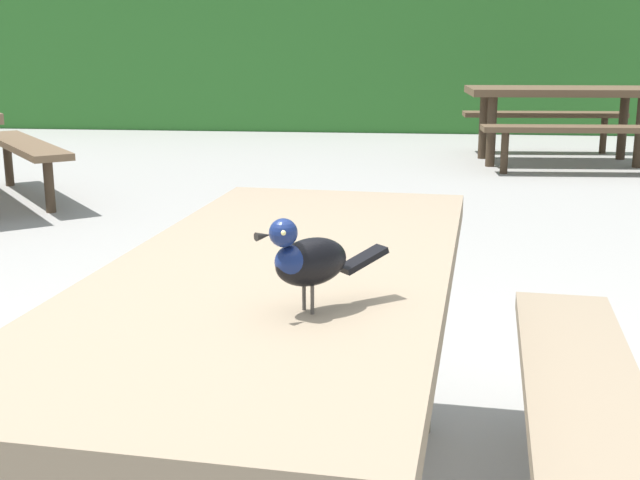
{
  "coord_description": "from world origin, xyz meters",
  "views": [
    {
      "loc": [
        0.29,
        -1.65,
        1.24
      ],
      "look_at": [
        0.12,
        -0.04,
        0.84
      ],
      "focal_mm": 46.53,
      "sensor_mm": 36.0,
      "label": 1
    }
  ],
  "objects": [
    {
      "name": "picnic_table_mid_right",
      "position": [
        1.78,
        6.76,
        0.56
      ],
      "size": [
        1.84,
        1.77,
        0.74
      ],
      "color": "brown",
      "rests_on": "ground"
    },
    {
      "name": "bird_grackle",
      "position": [
        0.12,
        -0.19,
        0.84
      ],
      "size": [
        0.23,
        0.2,
        0.18
      ],
      "color": "black",
      "rests_on": "picnic_table_foreground"
    },
    {
      "name": "hedge_wall",
      "position": [
        0.0,
        10.29,
        1.15
      ],
      "size": [
        28.0,
        2.28,
        2.3
      ],
      "primitive_type": "cube",
      "color": "#2D6B28",
      "rests_on": "ground"
    },
    {
      "name": "picnic_table_foreground",
      "position": [
        0.02,
        0.15,
        0.56
      ],
      "size": [
        1.83,
        1.86,
        0.74
      ],
      "color": "#84725B",
      "rests_on": "ground"
    }
  ]
}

